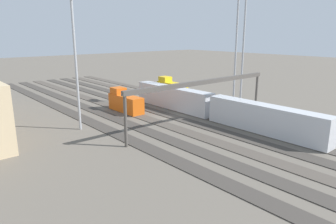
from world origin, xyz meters
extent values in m
plane|color=#60594F|center=(0.00, 0.00, 0.00)|extent=(400.00, 400.00, 0.00)
cube|color=#4C443D|center=(0.00, -15.00, 0.06)|extent=(140.00, 2.80, 0.12)
cube|color=#4C443D|center=(0.00, -10.00, 0.06)|extent=(140.00, 2.80, 0.12)
cube|color=#3D3833|center=(0.00, -5.00, 0.06)|extent=(140.00, 2.80, 0.12)
cube|color=#3D3833|center=(0.00, 0.00, 0.06)|extent=(140.00, 2.80, 0.12)
cube|color=#4C443D|center=(0.00, 5.00, 0.06)|extent=(140.00, 2.80, 0.12)
cube|color=#3D3833|center=(0.00, 10.00, 0.06)|extent=(140.00, 2.80, 0.12)
cube|color=#3D3833|center=(0.00, 15.00, 0.06)|extent=(140.00, 2.80, 0.12)
cube|color=silver|center=(-18.87, -5.00, 2.62)|extent=(23.00, 3.00, 5.00)
cube|color=silver|center=(5.33, -5.00, 2.62)|extent=(23.00, 3.00, 5.00)
cube|color=#D85914|center=(9.92, 5.00, 1.92)|extent=(10.00, 3.00, 3.60)
cube|color=#D85914|center=(12.92, 5.00, 4.42)|extent=(3.00, 2.70, 1.40)
cube|color=gold|center=(17.14, -15.00, 1.92)|extent=(10.00, 3.00, 3.60)
cube|color=gold|center=(20.14, -15.00, 4.42)|extent=(3.00, 2.70, 1.40)
cylinder|color=#9EA0A5|center=(-1.32, -18.82, 15.28)|extent=(0.44, 0.44, 30.56)
cylinder|color=#9EA0A5|center=(4.24, 18.56, 11.40)|extent=(0.44, 0.44, 22.81)
cylinder|color=#9EA0A5|center=(-3.30, -18.90, 15.98)|extent=(0.44, 0.44, 31.96)
cylinder|color=#4C4742|center=(-8.83, -17.10, 4.00)|extent=(0.50, 0.50, 8.00)
cylinder|color=#4C4742|center=(-8.83, 17.10, 4.00)|extent=(0.50, 0.50, 8.00)
cube|color=#4C4742|center=(-8.83, 0.00, 8.40)|extent=(0.70, 35.00, 0.80)
camera|label=1|loc=(-47.43, 41.46, 17.06)|focal=33.08mm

